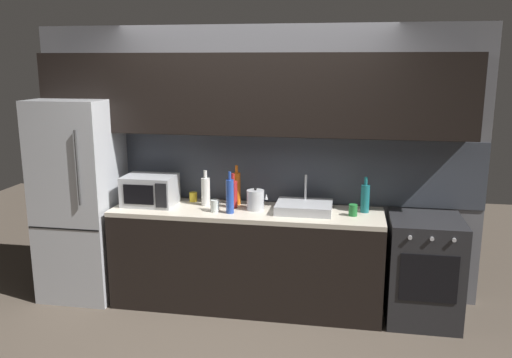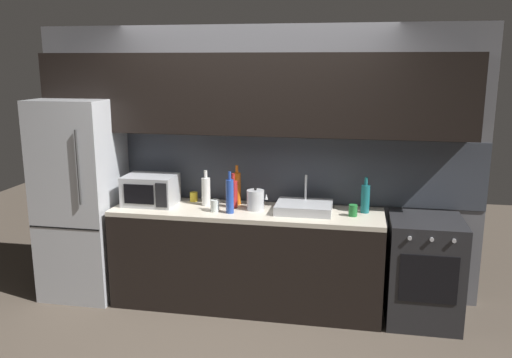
# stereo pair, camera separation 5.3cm
# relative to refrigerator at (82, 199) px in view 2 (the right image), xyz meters

# --- Properties ---
(ground_plane) EXTENTS (10.00, 10.00, 0.00)m
(ground_plane) POSITION_rel_refrigerator_xyz_m (1.57, -0.90, -0.93)
(ground_plane) COLOR #4C4238
(back_wall) EXTENTS (4.13, 0.44, 2.50)m
(back_wall) POSITION_rel_refrigerator_xyz_m (1.57, 0.30, 0.62)
(back_wall) COLOR slate
(back_wall) RESTS_ON ground
(counter_run) EXTENTS (2.39, 0.60, 0.90)m
(counter_run) POSITION_rel_refrigerator_xyz_m (1.57, 0.00, -0.48)
(counter_run) COLOR black
(counter_run) RESTS_ON ground
(refrigerator) EXTENTS (0.68, 0.69, 1.85)m
(refrigerator) POSITION_rel_refrigerator_xyz_m (0.00, 0.00, 0.00)
(refrigerator) COLOR #ADAFB5
(refrigerator) RESTS_ON ground
(oven_range) EXTENTS (0.60, 0.62, 0.90)m
(oven_range) POSITION_rel_refrigerator_xyz_m (3.11, -0.00, -0.48)
(oven_range) COLOR #232326
(oven_range) RESTS_ON ground
(microwave) EXTENTS (0.46, 0.35, 0.27)m
(microwave) POSITION_rel_refrigerator_xyz_m (0.68, 0.02, 0.11)
(microwave) COLOR #A8AAAF
(microwave) RESTS_ON counter_run
(sink_basin) EXTENTS (0.48, 0.38, 0.30)m
(sink_basin) POSITION_rel_refrigerator_xyz_m (2.08, 0.03, 0.02)
(sink_basin) COLOR #ADAFB5
(sink_basin) RESTS_ON counter_run
(kettle) EXTENTS (0.19, 0.15, 0.20)m
(kettle) POSITION_rel_refrigerator_xyz_m (1.65, 0.02, 0.06)
(kettle) COLOR #B7BABF
(kettle) RESTS_ON counter_run
(wine_bottle_white) EXTENTS (0.08, 0.08, 0.32)m
(wine_bottle_white) POSITION_rel_refrigerator_xyz_m (1.18, 0.09, 0.11)
(wine_bottle_white) COLOR silver
(wine_bottle_white) RESTS_ON counter_run
(wine_bottle_blue) EXTENTS (0.07, 0.07, 0.36)m
(wine_bottle_blue) POSITION_rel_refrigerator_xyz_m (1.46, -0.12, 0.13)
(wine_bottle_blue) COLOR #234299
(wine_bottle_blue) RESTS_ON counter_run
(wine_bottle_teal) EXTENTS (0.08, 0.08, 0.31)m
(wine_bottle_teal) POSITION_rel_refrigerator_xyz_m (2.60, 0.11, 0.10)
(wine_bottle_teal) COLOR #19666B
(wine_bottle_teal) RESTS_ON counter_run
(wine_bottle_orange) EXTENTS (0.07, 0.07, 0.36)m
(wine_bottle_orange) POSITION_rel_refrigerator_xyz_m (1.45, 0.17, 0.13)
(wine_bottle_orange) COLOR orange
(wine_bottle_orange) RESTS_ON counter_run
(wine_bottle_red) EXTENTS (0.08, 0.08, 0.31)m
(wine_bottle_red) POSITION_rel_refrigerator_xyz_m (1.44, 0.06, 0.10)
(wine_bottle_red) COLOR #A82323
(wine_bottle_red) RESTS_ON counter_run
(mug_clear) EXTENTS (0.08, 0.08, 0.11)m
(mug_clear) POSITION_rel_refrigerator_xyz_m (1.32, -0.11, 0.03)
(mug_clear) COLOR silver
(mug_clear) RESTS_ON counter_run
(mug_green) EXTENTS (0.07, 0.07, 0.10)m
(mug_green) POSITION_rel_refrigerator_xyz_m (2.50, -0.02, 0.02)
(mug_green) COLOR #1E6B2D
(mug_green) RESTS_ON counter_run
(mug_yellow) EXTENTS (0.07, 0.07, 0.09)m
(mug_yellow) POSITION_rel_refrigerator_xyz_m (1.03, 0.20, 0.02)
(mug_yellow) COLOR gold
(mug_yellow) RESTS_ON counter_run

